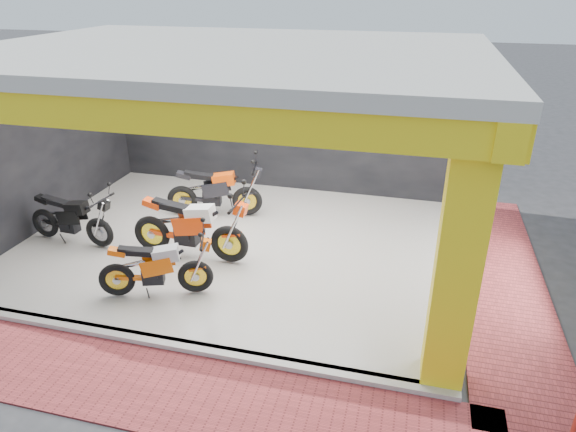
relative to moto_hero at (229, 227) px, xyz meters
name	(u,v)px	position (x,y,z in m)	size (l,w,h in m)	color
ground	(194,305)	(-0.16, -1.25, -0.81)	(80.00, 80.00, 0.00)	#2D2D30
showroom_floor	(237,245)	(-0.16, 0.75, -0.76)	(8.00, 6.00, 0.10)	silver
showroom_ceiling	(227,53)	(-0.16, 0.75, 2.79)	(8.40, 6.40, 0.20)	beige
back_wall	(279,119)	(-0.16, 3.85, 0.94)	(8.20, 0.20, 3.50)	black
left_wall	(36,144)	(-4.26, 0.75, 0.94)	(0.20, 6.20, 3.50)	black
corner_column	(458,262)	(3.59, -2.00, 0.94)	(0.50, 0.50, 3.50)	yellow
header_beam_front	(135,113)	(-0.16, -2.25, 2.49)	(8.40, 0.30, 0.40)	yellow
header_beam_right	(483,83)	(3.84, 0.75, 2.49)	(0.30, 6.40, 0.40)	yellow
floor_kerb	(164,343)	(-0.16, -2.27, -0.76)	(8.00, 0.20, 0.10)	silver
paver_front	(136,383)	(-0.16, -3.05, -0.79)	(9.00, 1.40, 0.03)	maroon
paver_right	(501,280)	(4.64, 0.75, -0.79)	(1.40, 7.00, 0.03)	maroon
moto_hero	(229,227)	(0.00, 0.00, 0.00)	(2.32, 0.86, 1.42)	#F03E0A
moto_row_a	(194,261)	(-0.19, -1.04, -0.13)	(1.89, 0.70, 1.15)	#E45A09
moto_row_b	(97,219)	(-2.54, -0.06, -0.12)	(1.93, 0.71, 1.18)	black
moto_row_c	(247,187)	(-0.34, 1.96, -0.06)	(2.13, 0.79, 1.30)	black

